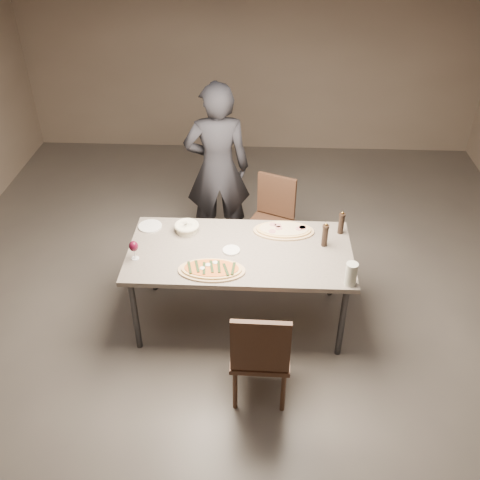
{
  "coord_description": "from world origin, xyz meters",
  "views": [
    {
      "loc": [
        0.16,
        -3.45,
        3.3
      ],
      "look_at": [
        0.0,
        0.0,
        0.85
      ],
      "focal_mm": 40.0,
      "sensor_mm": 36.0,
      "label": 1
    }
  ],
  "objects_px": {
    "ham_pizza": "(284,230)",
    "carafe": "(351,274)",
    "pepper_mill_left": "(325,235)",
    "chair_far": "(272,215)",
    "dining_table": "(240,256)",
    "bread_basket": "(187,227)",
    "chair_near": "(260,352)",
    "zucchini_pizza": "(212,269)",
    "diner": "(217,169)"
  },
  "relations": [
    {
      "from": "ham_pizza",
      "to": "chair_near",
      "type": "xyz_separation_m",
      "value": [
        -0.17,
        -1.14,
        -0.27
      ]
    },
    {
      "from": "zucchini_pizza",
      "to": "carafe",
      "type": "distance_m",
      "value": 1.04
    },
    {
      "from": "carafe",
      "to": "chair_far",
      "type": "bearing_deg",
      "value": 112.98
    },
    {
      "from": "zucchini_pizza",
      "to": "pepper_mill_left",
      "type": "distance_m",
      "value": 0.96
    },
    {
      "from": "zucchini_pizza",
      "to": "pepper_mill_left",
      "type": "relative_size",
      "value": 2.4
    },
    {
      "from": "dining_table",
      "to": "bread_basket",
      "type": "relative_size",
      "value": 8.61
    },
    {
      "from": "zucchini_pizza",
      "to": "bread_basket",
      "type": "bearing_deg",
      "value": 114.08
    },
    {
      "from": "dining_table",
      "to": "bread_basket",
      "type": "xyz_separation_m",
      "value": [
        -0.46,
        0.25,
        0.1
      ]
    },
    {
      "from": "carafe",
      "to": "diner",
      "type": "relative_size",
      "value": 0.11
    },
    {
      "from": "zucchini_pizza",
      "to": "bread_basket",
      "type": "height_order",
      "value": "bread_basket"
    },
    {
      "from": "zucchini_pizza",
      "to": "ham_pizza",
      "type": "relative_size",
      "value": 1.01
    },
    {
      "from": "zucchini_pizza",
      "to": "bread_basket",
      "type": "relative_size",
      "value": 2.47
    },
    {
      "from": "dining_table",
      "to": "ham_pizza",
      "type": "relative_size",
      "value": 3.51
    },
    {
      "from": "ham_pizza",
      "to": "diner",
      "type": "xyz_separation_m",
      "value": [
        -0.63,
        0.87,
        0.1
      ]
    },
    {
      "from": "bread_basket",
      "to": "pepper_mill_left",
      "type": "distance_m",
      "value": 1.15
    },
    {
      "from": "chair_near",
      "to": "zucchini_pizza",
      "type": "bearing_deg",
      "value": 124.85
    },
    {
      "from": "pepper_mill_left",
      "to": "diner",
      "type": "distance_m",
      "value": 1.42
    },
    {
      "from": "dining_table",
      "to": "ham_pizza",
      "type": "xyz_separation_m",
      "value": [
        0.36,
        0.28,
        0.07
      ]
    },
    {
      "from": "diner",
      "to": "ham_pizza",
      "type": "bearing_deg",
      "value": 118.08
    },
    {
      "from": "carafe",
      "to": "pepper_mill_left",
      "type": "bearing_deg",
      "value": 107.47
    },
    {
      "from": "ham_pizza",
      "to": "chair_far",
      "type": "relative_size",
      "value": 0.59
    },
    {
      "from": "chair_far",
      "to": "pepper_mill_left",
      "type": "bearing_deg",
      "value": 139.03
    },
    {
      "from": "ham_pizza",
      "to": "chair_far",
      "type": "height_order",
      "value": "chair_far"
    },
    {
      "from": "ham_pizza",
      "to": "pepper_mill_left",
      "type": "bearing_deg",
      "value": -30.06
    },
    {
      "from": "dining_table",
      "to": "bread_basket",
      "type": "distance_m",
      "value": 0.53
    },
    {
      "from": "dining_table",
      "to": "carafe",
      "type": "height_order",
      "value": "carafe"
    },
    {
      "from": "diner",
      "to": "bread_basket",
      "type": "bearing_deg",
      "value": 70.65
    },
    {
      "from": "dining_table",
      "to": "chair_near",
      "type": "relative_size",
      "value": 2.02
    },
    {
      "from": "dining_table",
      "to": "chair_far",
      "type": "relative_size",
      "value": 2.08
    },
    {
      "from": "ham_pizza",
      "to": "carafe",
      "type": "bearing_deg",
      "value": -54.96
    },
    {
      "from": "bread_basket",
      "to": "pepper_mill_left",
      "type": "relative_size",
      "value": 0.97
    },
    {
      "from": "dining_table",
      "to": "carafe",
      "type": "distance_m",
      "value": 0.92
    },
    {
      "from": "ham_pizza",
      "to": "pepper_mill_left",
      "type": "distance_m",
      "value": 0.38
    },
    {
      "from": "bread_basket",
      "to": "chair_near",
      "type": "xyz_separation_m",
      "value": [
        0.64,
        -1.1,
        -0.29
      ]
    },
    {
      "from": "dining_table",
      "to": "carafe",
      "type": "bearing_deg",
      "value": -24.6
    },
    {
      "from": "zucchini_pizza",
      "to": "pepper_mill_left",
      "type": "height_order",
      "value": "pepper_mill_left"
    },
    {
      "from": "bread_basket",
      "to": "diner",
      "type": "bearing_deg",
      "value": 78.31
    },
    {
      "from": "bread_basket",
      "to": "dining_table",
      "type": "bearing_deg",
      "value": -28.11
    },
    {
      "from": "dining_table",
      "to": "carafe",
      "type": "xyz_separation_m",
      "value": [
        0.83,
        -0.38,
        0.15
      ]
    },
    {
      "from": "dining_table",
      "to": "diner",
      "type": "xyz_separation_m",
      "value": [
        -0.27,
        1.15,
        0.18
      ]
    },
    {
      "from": "dining_table",
      "to": "chair_far",
      "type": "distance_m",
      "value": 1.01
    },
    {
      "from": "zucchini_pizza",
      "to": "chair_far",
      "type": "distance_m",
      "value": 1.34
    },
    {
      "from": "chair_far",
      "to": "diner",
      "type": "bearing_deg",
      "value": 2.27
    },
    {
      "from": "dining_table",
      "to": "chair_far",
      "type": "xyz_separation_m",
      "value": [
        0.27,
        0.95,
        -0.21
      ]
    },
    {
      "from": "ham_pizza",
      "to": "carafe",
      "type": "relative_size",
      "value": 2.78
    },
    {
      "from": "chair_near",
      "to": "chair_far",
      "type": "height_order",
      "value": "chair_near"
    },
    {
      "from": "carafe",
      "to": "chair_far",
      "type": "height_order",
      "value": "carafe"
    },
    {
      "from": "bread_basket",
      "to": "carafe",
      "type": "xyz_separation_m",
      "value": [
        1.29,
        -0.63,
        0.05
      ]
    },
    {
      "from": "zucchini_pizza",
      "to": "chair_far",
      "type": "bearing_deg",
      "value": 67.08
    },
    {
      "from": "pepper_mill_left",
      "to": "chair_far",
      "type": "xyz_separation_m",
      "value": [
        -0.41,
        0.85,
        -0.37
      ]
    }
  ]
}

